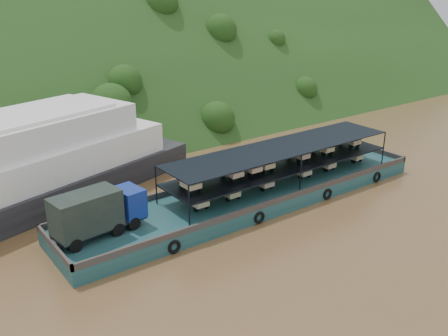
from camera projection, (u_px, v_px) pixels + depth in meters
ground at (263, 207)px, 43.41m from camera, size 160.00×160.00×0.00m
hillside at (97, 120)px, 70.55m from camera, size 140.00×39.60×39.60m
cargo_barge at (239, 194)px, 43.15m from camera, size 35.00×7.18×4.66m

